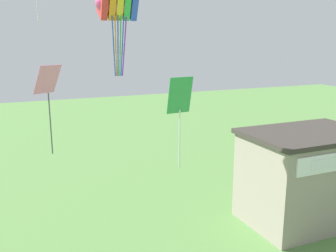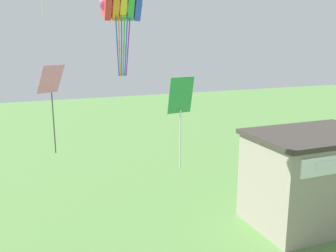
{
  "view_description": "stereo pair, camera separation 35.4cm",
  "coord_description": "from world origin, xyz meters",
  "views": [
    {
      "loc": [
        -4.68,
        -3.36,
        9.53
      ],
      "look_at": [
        0.0,
        7.48,
        6.83
      ],
      "focal_mm": 40.0,
      "sensor_mm": 36.0,
      "label": 1
    },
    {
      "loc": [
        -4.36,
        -3.49,
        9.53
      ],
      "look_at": [
        0.0,
        7.48,
        6.83
      ],
      "focal_mm": 40.0,
      "sensor_mm": 36.0,
      "label": 2
    }
  ],
  "objects": [
    {
      "name": "kite_rainbow_parafoil",
      "position": [
        0.07,
        13.25,
        11.08
      ],
      "size": [
        1.98,
        1.51,
        3.87
      ],
      "color": "#E54C8C"
    },
    {
      "name": "kite_green_diamond",
      "position": [
        0.75,
        8.18,
        7.42
      ],
      "size": [
        0.96,
        0.39,
        3.24
      ],
      "color": "green"
    },
    {
      "name": "kite_pink_diamond",
      "position": [
        -3.2,
        12.01,
        7.69
      ],
      "size": [
        1.15,
        1.04,
        3.61
      ],
      "color": "pink"
    },
    {
      "name": "seaside_building",
      "position": [
        9.55,
        10.98,
        2.49
      ],
      "size": [
        6.69,
        4.51,
        4.94
      ],
      "color": "gray",
      "rests_on": "ground_plane"
    }
  ]
}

